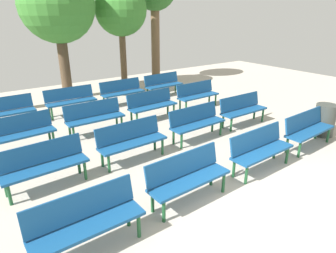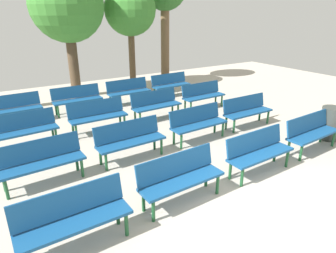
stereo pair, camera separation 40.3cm
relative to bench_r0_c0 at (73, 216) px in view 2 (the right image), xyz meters
name	(u,v)px [view 2 (the right image)]	position (x,y,z in m)	size (l,w,h in m)	color
ground_plane	(290,229)	(2.93, -1.47, -0.50)	(24.00, 24.00, 0.00)	#B2A899
bench_r0_c0	(73,216)	(0.00, 0.00, 0.00)	(1.61, 0.51, 0.87)	navy
bench_r0_c1	(180,176)	(1.90, 0.11, 0.00)	(1.62, 0.54, 0.87)	navy
bench_r0_c2	(258,150)	(3.88, 0.09, 0.00)	(1.61, 0.52, 0.87)	navy
bench_r0_c3	(311,131)	(5.77, 0.15, 0.00)	(1.62, 0.55, 0.87)	navy
bench_r1_c0	(41,159)	(-0.05, 2.05, 0.00)	(1.62, 0.55, 0.87)	navy
bench_r1_c1	(130,138)	(1.87, 2.08, 0.00)	(1.61, 0.53, 0.87)	navy
bench_r1_c2	(198,122)	(3.84, 2.12, 0.00)	(1.61, 0.53, 0.87)	navy
bench_r1_c3	(247,109)	(5.68, 2.17, 0.00)	(1.60, 0.49, 0.87)	navy
bench_r2_c0	(23,128)	(-0.11, 4.04, 0.00)	(1.62, 0.57, 0.87)	navy
bench_r2_c1	(98,114)	(1.82, 4.09, 0.00)	(1.60, 0.48, 0.87)	navy
bench_r2_c2	(156,103)	(3.73, 4.13, 0.00)	(1.62, 0.54, 0.87)	navy
bench_r2_c3	(203,94)	(5.67, 4.22, 0.00)	(1.61, 0.53, 0.87)	navy
bench_r3_c0	(13,107)	(-0.12, 6.04, 0.00)	(1.61, 0.51, 0.87)	navy
bench_r3_c1	(77,98)	(1.83, 6.10, 0.00)	(1.60, 0.49, 0.87)	navy
bench_r3_c2	(128,90)	(3.73, 6.14, 0.00)	(1.61, 0.53, 0.87)	navy
bench_r3_c3	(170,83)	(5.60, 6.20, 0.00)	(1.62, 0.54, 0.87)	navy
tree_0	(67,6)	(2.35, 8.06, 2.86)	(2.67, 2.67, 4.75)	#4C3A28
tree_3	(130,11)	(4.93, 8.25, 2.71)	(2.12, 2.12, 4.31)	brown
trash_bin	(331,123)	(6.86, 0.29, -0.07)	(0.55, 0.55, 0.87)	#383D38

